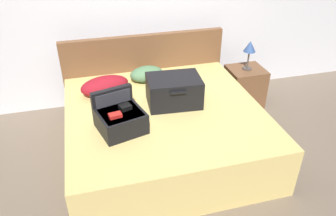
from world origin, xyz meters
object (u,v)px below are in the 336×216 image
table_lamp (250,48)px  hard_case_large (174,90)px  pillow_center_head (147,74)px  nightstand (244,86)px  hard_case_medium (120,118)px  pillow_near_headboard (105,86)px  bed (165,130)px

table_lamp → hard_case_large: bearing=-152.2°
pillow_center_head → nightstand: pillow_center_head is taller
pillow_center_head → table_lamp: bearing=1.3°
table_lamp → hard_case_medium: bearing=-152.1°
hard_case_large → hard_case_medium: hard_case_medium is taller
pillow_near_headboard → table_lamp: table_lamp is taller
hard_case_large → pillow_center_head: size_ratio=1.45×
pillow_near_headboard → pillow_center_head: pillow_near_headboard is taller
bed → pillow_near_headboard: pillow_near_headboard is taller
hard_case_large → hard_case_medium: 0.66m
hard_case_large → nightstand: size_ratio=1.12×
hard_case_medium → table_lamp: (1.70, 0.90, 0.14)m
bed → hard_case_large: size_ratio=3.46×
bed → nightstand: 1.41m
hard_case_large → pillow_center_head: hard_case_large is taller
hard_case_large → pillow_near_headboard: 0.75m
pillow_near_headboard → nightstand: pillow_near_headboard is taller
pillow_near_headboard → pillow_center_head: (0.49, 0.19, -0.01)m
table_lamp → bed: bearing=-151.1°
nightstand → table_lamp: bearing=0.0°
hard_case_large → hard_case_medium: size_ratio=1.18×
bed → hard_case_large: 0.43m
hard_case_medium → nightstand: 1.96m
bed → pillow_near_headboard: 0.79m
bed → nightstand: bearing=28.9°
hard_case_medium → pillow_center_head: bearing=49.2°
nightstand → table_lamp: table_lamp is taller
pillow_near_headboard → table_lamp: (1.77, 0.22, 0.15)m
bed → table_lamp: (1.24, 0.68, 0.51)m
hard_case_medium → table_lamp: table_lamp is taller
hard_case_large → bed: bearing=-138.0°
bed → hard_case_medium: hard_case_medium is taller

